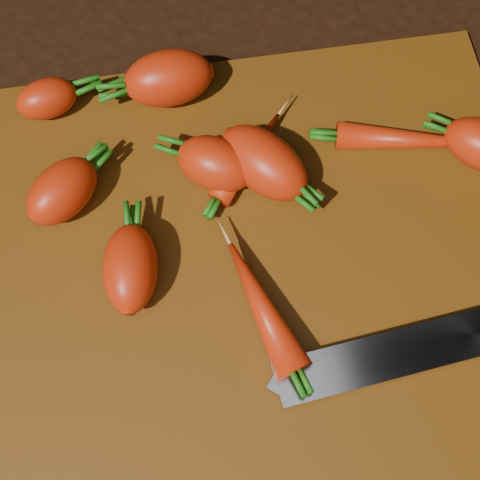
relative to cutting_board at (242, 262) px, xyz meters
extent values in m
cube|color=black|center=(0.00, 0.00, -0.01)|extent=(2.00, 2.00, 0.01)
cube|color=brown|center=(0.00, 0.00, 0.00)|extent=(0.50, 0.40, 0.01)
ellipsoid|color=red|center=(-0.14, 0.07, 0.03)|extent=(0.08, 0.08, 0.04)
ellipsoid|color=red|center=(-0.01, 0.08, 0.03)|extent=(0.08, 0.07, 0.05)
ellipsoid|color=red|center=(0.03, 0.07, 0.03)|extent=(0.09, 0.10, 0.05)
ellipsoid|color=red|center=(-0.09, 0.00, 0.03)|extent=(0.05, 0.08, 0.04)
ellipsoid|color=red|center=(-0.04, 0.17, 0.03)|extent=(0.08, 0.06, 0.05)
ellipsoid|color=red|center=(-0.15, 0.17, 0.02)|extent=(0.06, 0.05, 0.04)
ellipsoid|color=red|center=(0.02, 0.09, 0.02)|extent=(0.08, 0.09, 0.02)
ellipsoid|color=red|center=(0.17, 0.08, 0.02)|extent=(0.14, 0.05, 0.02)
ellipsoid|color=red|center=(0.01, -0.05, 0.02)|extent=(0.06, 0.12, 0.03)
cube|color=gray|center=(0.01, -0.11, 0.01)|extent=(0.20, 0.06, 0.00)
cube|color=gray|center=(0.12, -0.10, 0.01)|extent=(0.02, 0.03, 0.01)
cylinder|color=#B2B2B7|center=(0.16, -0.09, 0.02)|extent=(0.01, 0.01, 0.00)
camera|label=1|loc=(-0.03, -0.19, 0.52)|focal=50.00mm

